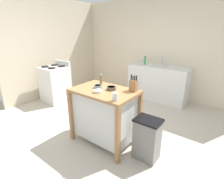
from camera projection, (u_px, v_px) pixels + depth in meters
name	position (u px, v px, depth m)	size (l,w,h in m)	color
ground_plane	(97.00, 133.00, 3.12)	(6.10, 6.10, 0.00)	#BCB29E
wall_back	(159.00, 49.00, 4.61)	(4.87, 0.10, 2.60)	beige
wall_left	(55.00, 48.00, 4.81)	(0.10, 3.15, 2.60)	beige
kitchen_island	(105.00, 113.00, 2.75)	(1.01, 0.66, 0.91)	#9E7042
knife_block	(134.00, 85.00, 2.54)	(0.11, 0.09, 0.25)	#9E7042
bowl_ceramic_small	(98.00, 86.00, 2.70)	(0.13, 0.13, 0.05)	gray
bowl_ceramic_wide	(98.00, 91.00, 2.50)	(0.13, 0.13, 0.04)	silver
bowl_stoneware_deep	(111.00, 88.00, 2.61)	(0.15, 0.15, 0.05)	#564C47
drinking_cup	(115.00, 97.00, 2.20)	(0.07, 0.07, 0.11)	silver
pepper_grinder	(101.00, 80.00, 2.82)	(0.04, 0.04, 0.19)	olive
trash_bin	(147.00, 139.00, 2.42)	(0.36, 0.28, 0.63)	slate
sink_counter	(158.00, 83.00, 4.51)	(1.51, 0.60, 0.91)	silver
sink_faucet	(162.00, 61.00, 4.43)	(0.02, 0.02, 0.22)	#B7BCC1
bottle_spray_cleaner	(145.00, 61.00, 4.54)	(0.06, 0.06, 0.22)	green
stove	(55.00, 84.00, 4.41)	(0.60, 0.60, 1.03)	white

